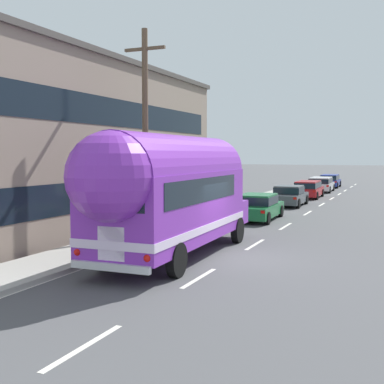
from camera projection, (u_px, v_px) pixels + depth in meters
name	position (u px, v px, depth m)	size (l,w,h in m)	color
ground_plane	(233.00, 258.00, 16.76)	(300.00, 300.00, 0.00)	#4C4C4F
lane_markings	(261.00, 212.00, 29.84)	(3.84, 80.00, 0.01)	silver
sidewalk_slab	(207.00, 215.00, 27.83)	(2.35, 90.00, 0.15)	#9E9B93
roadside_building	(15.00, 145.00, 24.83)	(12.69, 21.15, 7.84)	gray
utility_pole	(145.00, 131.00, 20.24)	(1.80, 0.24, 8.50)	brown
painted_bus	(169.00, 190.00, 16.27)	(2.76, 10.53, 4.12)	purple
car_lead	(258.00, 206.00, 26.48)	(2.15, 4.83, 1.37)	#196633
car_second	(289.00, 195.00, 33.69)	(2.01, 4.52, 1.37)	#474C51
car_third	(308.00, 188.00, 39.61)	(1.95, 4.65, 1.37)	#A5191E
car_fourth	(321.00, 183.00, 46.02)	(2.12, 4.76, 1.37)	silver
car_fifth	(330.00, 180.00, 52.17)	(1.96, 4.41, 1.37)	navy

